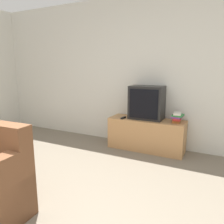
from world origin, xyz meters
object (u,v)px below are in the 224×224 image
at_px(television, 147,103).
at_px(book_stack, 177,117).
at_px(remote_on_stand, 123,118).
at_px(tv_stand, 146,134).

xyz_separation_m(television, book_stack, (0.52, -0.03, -0.19)).
relative_size(television, remote_on_stand, 3.72).
distance_m(tv_stand, remote_on_stand, 0.48).
bearing_deg(remote_on_stand, book_stack, 8.29).
height_order(book_stack, remote_on_stand, book_stack).
xyz_separation_m(television, remote_on_stand, (-0.36, -0.16, -0.27)).
relative_size(tv_stand, remote_on_stand, 8.44).
height_order(television, remote_on_stand, television).
xyz_separation_m(book_stack, remote_on_stand, (-0.87, -0.13, -0.07)).
relative_size(television, book_stack, 2.31).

